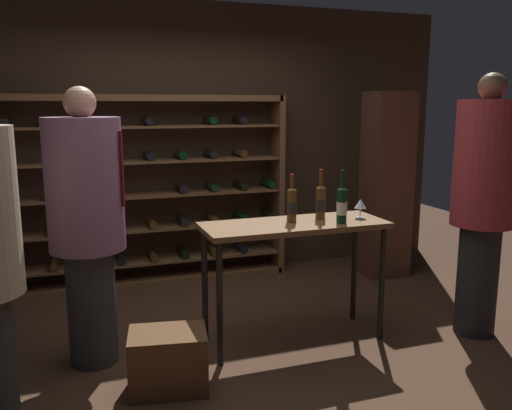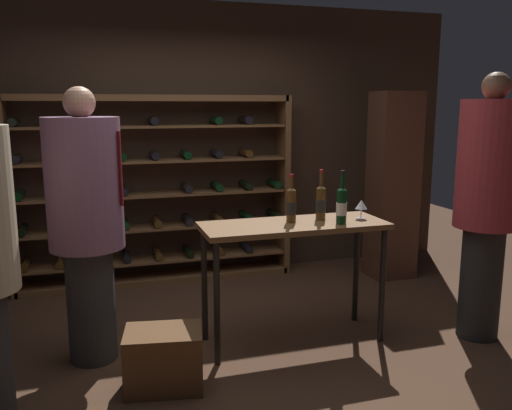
# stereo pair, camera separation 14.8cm
# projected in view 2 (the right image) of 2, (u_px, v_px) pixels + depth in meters

# --- Properties ---
(ground_plane) EXTENTS (9.81, 9.81, 0.00)m
(ground_plane) POSITION_uv_depth(u_px,v_px,m) (235.00, 347.00, 3.95)
(ground_plane) COLOR #472D1E
(back_wall) EXTENTS (5.90, 0.10, 2.78)m
(back_wall) POSITION_uv_depth(u_px,v_px,m) (186.00, 142.00, 5.49)
(back_wall) COLOR #3D2B1E
(back_wall) RESTS_ON ground
(wine_rack) EXTENTS (2.74, 0.32, 1.86)m
(wine_rack) POSITION_uv_depth(u_px,v_px,m) (155.00, 192.00, 5.27)
(wine_rack) COLOR brown
(wine_rack) RESTS_ON ground
(tasting_table) EXTENTS (1.37, 0.51, 0.92)m
(tasting_table) POSITION_uv_depth(u_px,v_px,m) (294.00, 237.00, 3.92)
(tasting_table) COLOR brown
(tasting_table) RESTS_ON ground
(person_guest_plum_blouse) EXTENTS (0.50, 0.50, 1.88)m
(person_guest_plum_blouse) POSITION_uv_depth(u_px,v_px,m) (86.00, 215.00, 3.58)
(person_guest_plum_blouse) COLOR #2E2E2E
(person_guest_plum_blouse) RESTS_ON ground
(person_guest_blue_shirt) EXTENTS (0.47, 0.47, 2.00)m
(person_guest_blue_shirt) POSITION_uv_depth(u_px,v_px,m) (487.00, 195.00, 3.94)
(person_guest_blue_shirt) COLOR black
(person_guest_blue_shirt) RESTS_ON ground
(wine_crate) EXTENTS (0.53, 0.42, 0.38)m
(wine_crate) POSITION_uv_depth(u_px,v_px,m) (164.00, 359.00, 3.36)
(wine_crate) COLOR brown
(wine_crate) RESTS_ON ground
(display_cabinet) EXTENTS (0.44, 0.36, 1.90)m
(display_cabinet) POSITION_uv_depth(u_px,v_px,m) (393.00, 186.00, 5.44)
(display_cabinet) COLOR #4C2D1E
(display_cabinet) RESTS_ON ground
(wine_bottle_green_slim) EXTENTS (0.08, 0.08, 0.39)m
(wine_bottle_green_slim) POSITION_uv_depth(u_px,v_px,m) (342.00, 205.00, 3.84)
(wine_bottle_green_slim) COLOR black
(wine_bottle_green_slim) RESTS_ON tasting_table
(wine_bottle_red_label) EXTENTS (0.07, 0.07, 0.36)m
(wine_bottle_red_label) POSITION_uv_depth(u_px,v_px,m) (291.00, 205.00, 3.89)
(wine_bottle_red_label) COLOR #4C3314
(wine_bottle_red_label) RESTS_ON tasting_table
(wine_bottle_gold_foil) EXTENTS (0.08, 0.08, 0.38)m
(wine_bottle_gold_foil) POSITION_uv_depth(u_px,v_px,m) (321.00, 202.00, 3.98)
(wine_bottle_gold_foil) COLOR #4C3314
(wine_bottle_gold_foil) RESTS_ON tasting_table
(wine_glass_stemmed_left) EXTENTS (0.09, 0.09, 0.14)m
(wine_glass_stemmed_left) POSITION_uv_depth(u_px,v_px,m) (361.00, 205.00, 4.03)
(wine_glass_stemmed_left) COLOR silver
(wine_glass_stemmed_left) RESTS_ON tasting_table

